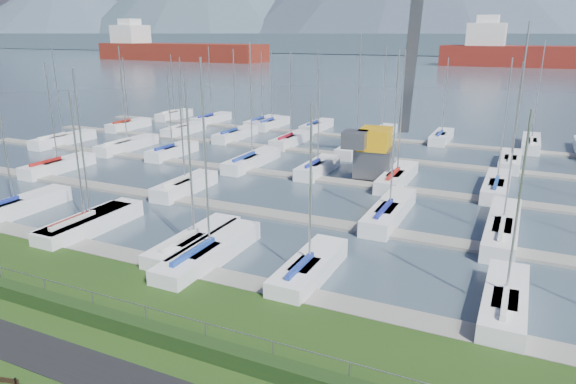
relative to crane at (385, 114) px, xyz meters
The scene contains 9 objects.
path 33.40m from the crane, 91.88° to the right, with size 160.00×2.00×0.04m, color black.
water 230.11m from the crane, 90.27° to the left, with size 800.00×540.00×0.20m, color #3F4F5C.
hedge 30.78m from the crane, 92.04° to the right, with size 80.00×0.70×0.70m, color #1C3312.
fence 30.26m from the crane, 92.07° to the right, with size 0.04×0.04×80.00m, color gray.
foothill 300.04m from the crane, 90.21° to the left, with size 900.00×80.00×12.00m, color #435663.
docks 6.90m from the crane, 105.27° to the right, with size 90.00×41.60×0.25m.
crane is the anchor object (origin of this frame).
cargo_ship_west 218.10m from the crane, 132.06° to the left, with size 88.15×22.09×21.50m.
sailboat_fleet 2.29m from the crane, 135.39° to the right, with size 75.56×49.84×13.69m.
Camera 1 is at (12.53, -14.75, 12.16)m, focal length 32.00 mm.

